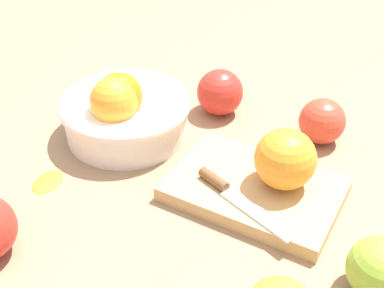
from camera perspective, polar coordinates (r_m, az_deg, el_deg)
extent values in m
plane|color=#997556|center=(0.70, -0.16, -4.48)|extent=(2.40, 2.40, 0.00)
cylinder|color=white|center=(0.78, -7.35, 2.83)|extent=(0.18, 0.18, 0.06)
torus|color=white|center=(0.77, -7.50, 4.54)|extent=(0.20, 0.20, 0.02)
sphere|color=orange|center=(0.75, -8.72, 4.75)|extent=(0.07, 0.07, 0.07)
sphere|color=orange|center=(0.76, -8.13, 5.34)|extent=(0.07, 0.07, 0.07)
cube|color=tan|center=(0.68, 6.98, -5.05)|extent=(0.23, 0.16, 0.02)
sphere|color=orange|center=(0.65, 10.40, -1.67)|extent=(0.08, 0.08, 0.08)
cube|color=silver|center=(0.63, 7.36, -7.76)|extent=(0.11, 0.06, 0.00)
cylinder|color=brown|center=(0.66, 2.46, -3.97)|extent=(0.05, 0.03, 0.01)
sphere|color=#D6422D|center=(0.78, 14.34, 2.49)|extent=(0.07, 0.07, 0.07)
sphere|color=red|center=(0.83, 3.15, 5.80)|extent=(0.07, 0.07, 0.07)
sphere|color=#8EB738|center=(0.58, 20.30, -13.00)|extent=(0.07, 0.07, 0.07)
ellipsoid|color=orange|center=(0.73, -15.86, -3.89)|extent=(0.04, 0.05, 0.01)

